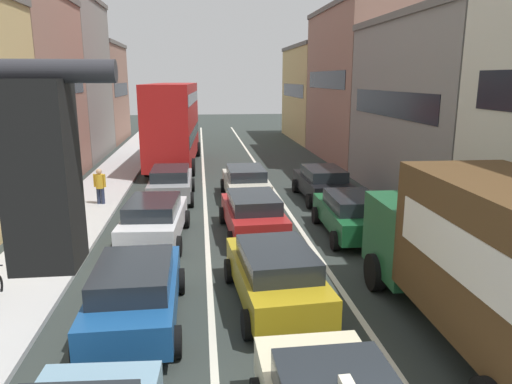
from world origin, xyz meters
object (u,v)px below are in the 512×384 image
(hatchback_centre_lane_third, at_px, (253,213))
(sedan_left_lane_third, at_px, (154,219))
(wagon_left_lane_second, at_px, (135,291))
(wagon_right_lane_far, at_px, (323,183))
(coupe_centre_lane_fourth, at_px, (246,182))
(pedestrian_near_kerb, at_px, (100,185))
(pedestrian_mid_sidewalk, at_px, (40,234))
(sedan_right_lane_behind_truck, at_px, (352,213))
(sedan_centre_lane_second, at_px, (275,274))
(sedan_left_lane_fourth, at_px, (171,182))
(bus_mid_queue_primary, at_px, (173,121))
(removalist_box_truck, at_px, (491,258))

(hatchback_centre_lane_third, height_order, sedan_left_lane_third, same)
(wagon_left_lane_second, relative_size, wagon_right_lane_far, 1.00)
(coupe_centre_lane_fourth, distance_m, pedestrian_near_kerb, 6.31)
(pedestrian_mid_sidewalk, bearing_deg, coupe_centre_lane_fourth, 179.90)
(sedan_right_lane_behind_truck, bearing_deg, wagon_left_lane_second, 130.91)
(sedan_centre_lane_second, relative_size, sedan_right_lane_behind_truck, 1.01)
(sedan_right_lane_behind_truck, bearing_deg, pedestrian_mid_sidewalk, 100.64)
(hatchback_centre_lane_third, relative_size, sedan_left_lane_fourth, 1.02)
(sedan_centre_lane_second, bearing_deg, coupe_centre_lane_fourth, -5.58)
(sedan_right_lane_behind_truck, height_order, pedestrian_mid_sidewalk, pedestrian_mid_sidewalk)
(hatchback_centre_lane_third, bearing_deg, bus_mid_queue_primary, 10.86)
(sedan_right_lane_behind_truck, bearing_deg, sedan_left_lane_third, 90.28)
(coupe_centre_lane_fourth, distance_m, bus_mid_queue_primary, 9.78)
(removalist_box_truck, height_order, sedan_left_lane_fourth, removalist_box_truck)
(sedan_left_lane_third, bearing_deg, pedestrian_mid_sidewalk, 122.65)
(wagon_left_lane_second, xyz_separation_m, wagon_right_lane_far, (6.95, 10.50, 0.00))
(sedan_left_lane_fourth, bearing_deg, coupe_centre_lane_fourth, -95.01)
(coupe_centre_lane_fourth, distance_m, pedestrian_mid_sidewalk, 9.80)
(sedan_right_lane_behind_truck, xyz_separation_m, pedestrian_mid_sidewalk, (-9.89, -1.56, 0.15))
(removalist_box_truck, xyz_separation_m, sedan_centre_lane_second, (-3.83, 2.45, -1.18))
(sedan_centre_lane_second, distance_m, pedestrian_mid_sidewalk, 7.23)
(sedan_centre_lane_second, distance_m, wagon_left_lane_second, 3.28)
(sedan_left_lane_fourth, relative_size, pedestrian_near_kerb, 2.60)
(sedan_left_lane_third, bearing_deg, sedan_right_lane_behind_truck, -87.65)
(wagon_left_lane_second, height_order, sedan_right_lane_behind_truck, same)
(sedan_left_lane_fourth, bearing_deg, hatchback_centre_lane_third, -149.91)
(removalist_box_truck, distance_m, wagon_left_lane_second, 7.39)
(removalist_box_truck, relative_size, sedan_left_lane_third, 1.76)
(pedestrian_near_kerb, bearing_deg, removalist_box_truck, -128.40)
(sedan_left_lane_fourth, distance_m, wagon_right_lane_far, 6.85)
(hatchback_centre_lane_third, relative_size, bus_mid_queue_primary, 0.41)
(wagon_right_lane_far, bearing_deg, sedan_centre_lane_second, 158.86)
(removalist_box_truck, height_order, sedan_left_lane_third, removalist_box_truck)
(removalist_box_truck, xyz_separation_m, coupe_centre_lane_fourth, (-3.54, 12.89, -1.18))
(removalist_box_truck, relative_size, sedan_right_lane_behind_truck, 1.78)
(sedan_right_lane_behind_truck, relative_size, pedestrian_near_kerb, 2.62)
(sedan_left_lane_third, xyz_separation_m, sedan_left_lane_fourth, (0.24, 5.72, 0.00))
(coupe_centre_lane_fourth, relative_size, pedestrian_mid_sidewalk, 2.61)
(removalist_box_truck, distance_m, sedan_left_lane_third, 10.41)
(hatchback_centre_lane_third, xyz_separation_m, sedan_left_lane_third, (-3.36, -0.27, 0.00))
(sedan_right_lane_behind_truck, relative_size, wagon_right_lane_far, 1.01)
(coupe_centre_lane_fourth, xyz_separation_m, pedestrian_mid_sidewalk, (-6.72, -7.13, 0.15))
(hatchback_centre_lane_third, relative_size, pedestrian_mid_sidewalk, 2.64)
(sedan_centre_lane_second, bearing_deg, wagon_right_lane_far, -24.58)
(pedestrian_mid_sidewalk, bearing_deg, sedan_left_lane_third, 162.11)
(coupe_centre_lane_fourth, bearing_deg, removalist_box_truck, -165.71)
(coupe_centre_lane_fourth, distance_m, wagon_right_lane_far, 3.48)
(sedan_left_lane_third, relative_size, sedan_left_lane_fourth, 1.02)
(wagon_right_lane_far, bearing_deg, pedestrian_near_kerb, 89.96)
(removalist_box_truck, xyz_separation_m, hatchback_centre_lane_third, (-3.78, 7.76, -1.18))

